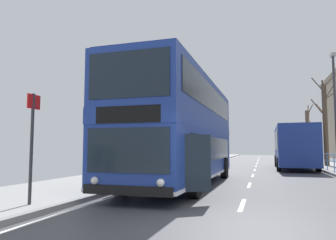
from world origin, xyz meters
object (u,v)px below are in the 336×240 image
(street_lamp_far_side, at_px, (335,101))
(bare_tree_far_01, at_px, (325,122))
(bus_stop_sign_near, at_px, (32,136))
(background_bus_far_lane, at_px, (294,146))
(double_decker_bus_main, at_px, (183,130))
(bare_tree_far_02, at_px, (308,134))

(street_lamp_far_side, distance_m, bare_tree_far_01, 6.46)
(bus_stop_sign_near, bearing_deg, street_lamp_far_side, 56.86)
(background_bus_far_lane, distance_m, bare_tree_far_01, 4.24)
(double_decker_bus_main, bearing_deg, bare_tree_far_02, 73.06)
(double_decker_bus_main, relative_size, bus_stop_sign_near, 4.11)
(background_bus_far_lane, xyz_separation_m, street_lamp_far_side, (2.15, -3.72, 2.73))
(double_decker_bus_main, distance_m, bare_tree_far_02, 28.61)
(double_decker_bus_main, relative_size, bare_tree_far_01, 1.52)
(background_bus_far_lane, bearing_deg, street_lamp_far_side, -59.95)
(street_lamp_far_side, bearing_deg, background_bus_far_lane, 120.05)
(bus_stop_sign_near, relative_size, bare_tree_far_01, 0.37)
(double_decker_bus_main, relative_size, background_bus_far_lane, 1.16)
(bus_stop_sign_near, height_order, bare_tree_far_02, bare_tree_far_02)
(background_bus_far_lane, height_order, street_lamp_far_side, street_lamp_far_side)
(bare_tree_far_01, height_order, bare_tree_far_02, bare_tree_far_01)
(background_bus_far_lane, distance_m, bare_tree_far_02, 15.20)
(background_bus_far_lane, xyz_separation_m, bare_tree_far_02, (2.89, 14.84, 1.55))
(bare_tree_far_01, bearing_deg, bare_tree_far_02, 88.86)
(background_bus_far_lane, relative_size, bus_stop_sign_near, 3.55)
(background_bus_far_lane, bearing_deg, bare_tree_far_01, 45.19)
(bus_stop_sign_near, height_order, street_lamp_far_side, street_lamp_far_side)
(bus_stop_sign_near, distance_m, bare_tree_far_01, 23.95)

